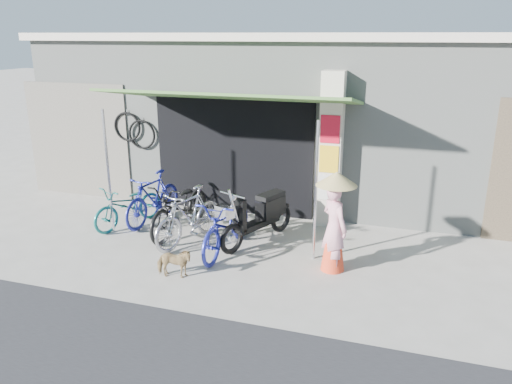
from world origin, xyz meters
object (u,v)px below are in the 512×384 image
(bike_silver, at_px, (189,216))
(nun, at_px, (335,222))
(bike_blue, at_px, (153,198))
(bike_black, at_px, (181,207))
(moped, at_px, (259,216))
(bike_teal, at_px, (129,206))
(street_dog, at_px, (174,263))
(bike_navy, at_px, (227,225))

(bike_silver, relative_size, nun, 1.05)
(bike_blue, height_order, nun, nun)
(bike_black, bearing_deg, moped, 7.28)
(bike_blue, relative_size, bike_silver, 0.99)
(bike_silver, bearing_deg, moped, 38.29)
(bike_teal, distance_m, bike_black, 1.13)
(bike_teal, height_order, bike_silver, bike_silver)
(bike_blue, distance_m, street_dog, 2.55)
(bike_navy, distance_m, moped, 0.71)
(bike_blue, distance_m, moped, 2.33)
(bike_teal, xyz_separation_m, street_dog, (1.84, -1.73, -0.18))
(bike_teal, height_order, bike_navy, bike_navy)
(bike_black, height_order, street_dog, bike_black)
(moped, bearing_deg, bike_blue, -163.74)
(bike_blue, xyz_separation_m, street_dog, (1.48, -2.06, -0.27))
(bike_silver, distance_m, moped, 1.26)
(bike_blue, bearing_deg, bike_black, -15.07)
(street_dog, relative_size, nun, 0.36)
(bike_black, relative_size, nun, 1.19)
(bike_silver, xyz_separation_m, bike_navy, (0.79, -0.15, -0.02))
(bike_teal, bearing_deg, bike_blue, 62.04)
(nun, bearing_deg, bike_teal, 35.06)
(bike_teal, distance_m, street_dog, 2.53)
(bike_black, bearing_deg, bike_navy, -19.86)
(bike_blue, bearing_deg, bike_navy, -16.48)
(street_dog, bearing_deg, moped, -34.74)
(bike_teal, xyz_separation_m, bike_navy, (2.28, -0.56, 0.08))
(bike_silver, bearing_deg, bike_black, 149.68)
(nun, bearing_deg, bike_blue, 29.50)
(bike_black, bearing_deg, bike_blue, 162.46)
(bike_navy, bearing_deg, moped, 59.07)
(bike_silver, bearing_deg, street_dog, -58.08)
(moped, height_order, nun, nun)
(bike_silver, xyz_separation_m, moped, (1.18, 0.45, -0.03))
(nun, bearing_deg, moped, 17.86)
(bike_navy, relative_size, moped, 1.05)
(bike_teal, bearing_deg, moped, 20.92)
(bike_blue, relative_size, bike_black, 0.88)
(bike_navy, bearing_deg, bike_silver, 171.85)
(bike_teal, bearing_deg, street_dog, -23.23)
(moped, bearing_deg, bike_teal, -155.87)
(bike_navy, relative_size, nun, 1.16)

